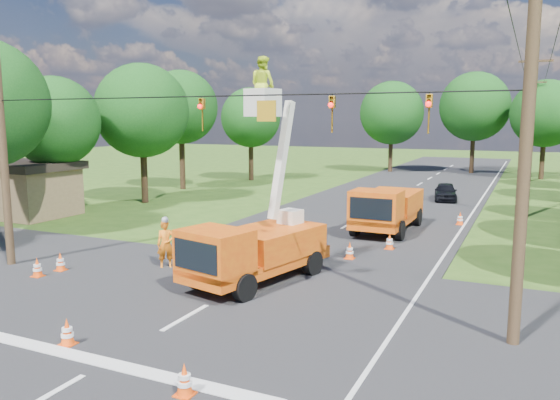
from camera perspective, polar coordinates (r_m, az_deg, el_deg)
The scene contains 29 objects.
ground at distance 33.92m, azimuth 9.72°, elevation -1.16°, with size 140.00×140.00×0.00m, color #2D4F17.
road_main at distance 33.92m, azimuth 9.72°, elevation -1.16°, with size 12.00×100.00×0.06m, color black.
road_cross at distance 17.65m, azimuth -6.09°, elevation -10.16°, with size 56.00×10.00×0.07m, color black.
stop_bar at distance 13.77m, azimuth -17.73°, elevation -16.07°, with size 9.00×0.45×0.02m, color silver.
edge_line at distance 32.93m, azimuth 19.16°, elevation -1.80°, with size 0.12×90.00×0.02m, color silver.
bucket_truck at distance 18.71m, azimuth -2.62°, elevation -3.72°, with size 3.43×6.16×7.69m.
second_truck at distance 27.71m, azimuth 11.09°, elevation -0.83°, with size 2.57×6.26×2.32m.
ground_worker at distance 21.15m, azimuth -11.85°, elevation -4.55°, with size 0.67×0.44×1.83m, color #DA5012.
distant_car at distance 39.42m, azimuth 16.92°, elevation 0.84°, with size 1.46×3.62×1.23m, color black.
traffic_cone_0 at distance 14.96m, azimuth -21.35°, elevation -12.75°, with size 0.38×0.38×0.71m.
traffic_cone_1 at distance 11.87m, azimuth -9.95°, elevation -18.04°, with size 0.38×0.38×0.71m.
traffic_cone_2 at distance 22.24m, azimuth 7.29°, elevation -5.28°, with size 0.38×0.38×0.71m.
traffic_cone_3 at distance 24.13m, azimuth 11.38°, elevation -4.28°, with size 0.38×0.38×0.71m.
traffic_cone_4 at distance 21.95m, azimuth -21.97°, elevation -6.02°, with size 0.38×0.38×0.71m.
traffic_cone_5 at distance 21.45m, azimuth -24.02°, elevation -6.48°, with size 0.38×0.38×0.71m.
traffic_cone_7 at distance 30.56m, azimuth 18.30°, elevation -1.86°, with size 0.38×0.38×0.71m.
pole_right_near at distance 14.31m, azimuth 24.33°, elevation 5.64°, with size 1.80×0.30×10.00m.
pole_right_mid at distance 34.31m, azimuth 24.78°, elevation 6.87°, with size 1.80×0.30×10.00m.
pole_right_far at distance 54.31m, azimuth 24.90°, elevation 7.19°, with size 1.80×0.30×10.00m.
pole_left at distance 23.15m, azimuth -26.98°, elevation 4.79°, with size 0.30×0.30×9.00m.
signal_span at distance 15.68m, azimuth 0.64°, elevation 9.40°, with size 18.00×0.29×1.07m.
shed at distance 34.99m, azimuth -25.05°, elevation 1.13°, with size 5.50×4.50×3.15m.
tree_left_c at distance 34.30m, azimuth -22.54°, elevation 7.55°, with size 5.20×5.20×8.06m.
tree_left_d at distance 37.67m, azimuth -14.23°, elevation 9.01°, with size 6.20×6.20×9.24m.
tree_left_e at distance 44.35m, azimuth -10.32°, elevation 9.50°, with size 5.80×5.80×9.41m.
tree_left_f at distance 50.13m, azimuth -3.07°, elevation 8.58°, with size 5.40×5.40×8.40m.
tree_far_a at distance 58.91m, azimuth 11.60°, elevation 8.90°, with size 6.60×6.60×9.50m.
tree_far_b at distance 59.58m, azimuth 19.67°, elevation 9.17°, with size 7.00×7.00×10.32m.
tree_far_c at distance 56.31m, azimuth 26.00°, elevation 8.11°, with size 6.20×6.20×9.18m.
Camera 1 is at (8.66, -12.30, 5.64)m, focal length 35.00 mm.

